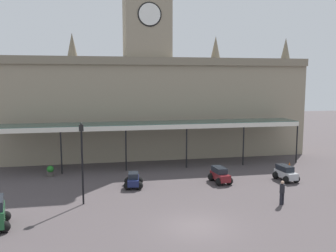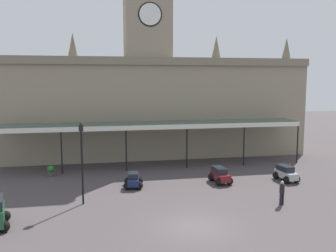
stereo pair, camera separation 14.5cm
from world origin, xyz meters
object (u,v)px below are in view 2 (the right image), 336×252
at_px(car_maroon_estate, 220,176).
at_px(car_navy_sedan, 133,181).
at_px(victorian_lamppost, 82,155).
at_px(pedestrian_crossing_forecourt, 282,192).
at_px(car_silver_estate, 286,174).
at_px(traffic_cone, 290,166).
at_px(planter_near_kerb, 51,171).

height_order(car_maroon_estate, car_navy_sedan, car_maroon_estate).
bearing_deg(victorian_lamppost, pedestrian_crossing_forecourt, -11.46).
height_order(car_silver_estate, traffic_cone, car_silver_estate).
relative_size(car_maroon_estate, victorian_lamppost, 0.41).
xyz_separation_m(victorian_lamppost, traffic_cone, (18.90, 6.15, -3.08)).
xyz_separation_m(car_navy_sedan, pedestrian_crossing_forecourt, (9.56, -6.00, 0.41)).
height_order(car_silver_estate, planter_near_kerb, car_silver_estate).
distance_m(car_maroon_estate, victorian_lamppost, 11.78).
bearing_deg(planter_near_kerb, car_maroon_estate, -18.59).
relative_size(victorian_lamppost, planter_near_kerb, 5.88).
distance_m(pedestrian_crossing_forecourt, traffic_cone, 10.47).
distance_m(car_silver_estate, victorian_lamppost, 17.09).
bearing_deg(car_maroon_estate, traffic_cone, 20.19).
bearing_deg(pedestrian_crossing_forecourt, traffic_cone, 57.79).
bearing_deg(victorian_lamppost, traffic_cone, 18.02).
height_order(pedestrian_crossing_forecourt, traffic_cone, pedestrian_crossing_forecourt).
distance_m(car_maroon_estate, car_navy_sedan, 7.19).
relative_size(car_navy_sedan, pedestrian_crossing_forecourt, 1.28).
distance_m(car_navy_sedan, traffic_cone, 15.40).
height_order(pedestrian_crossing_forecourt, victorian_lamppost, victorian_lamppost).
bearing_deg(traffic_cone, planter_near_kerb, 175.29).
relative_size(car_maroon_estate, pedestrian_crossing_forecourt, 1.39).
relative_size(car_silver_estate, traffic_cone, 3.16).
height_order(car_silver_estate, car_navy_sedan, car_silver_estate).
xyz_separation_m(pedestrian_crossing_forecourt, traffic_cone, (5.57, 8.85, -0.54)).
height_order(car_navy_sedan, victorian_lamppost, victorian_lamppost).
xyz_separation_m(car_silver_estate, pedestrian_crossing_forecourt, (-3.29, -5.44, 0.34)).
bearing_deg(traffic_cone, car_silver_estate, -123.76).
relative_size(pedestrian_crossing_forecourt, traffic_cone, 2.27).
height_order(car_maroon_estate, traffic_cone, car_maroon_estate).
xyz_separation_m(car_silver_estate, victorian_lamppost, (-16.62, -2.74, 2.89)).
distance_m(pedestrian_crossing_forecourt, victorian_lamppost, 13.84).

